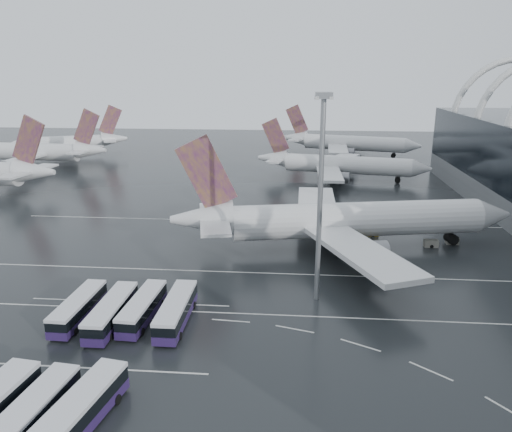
# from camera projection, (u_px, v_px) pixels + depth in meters

# --- Properties ---
(ground) EXTENTS (420.00, 420.00, 0.00)m
(ground) POSITION_uv_depth(u_px,v_px,m) (302.00, 309.00, 67.49)
(ground) COLOR black
(ground) RESTS_ON ground
(lane_marking_near) EXTENTS (120.00, 0.25, 0.01)m
(lane_marking_near) POSITION_uv_depth(u_px,v_px,m) (302.00, 316.00, 65.57)
(lane_marking_near) COLOR silver
(lane_marking_near) RESTS_ON ground
(lane_marking_mid) EXTENTS (120.00, 0.25, 0.01)m
(lane_marking_mid) POSITION_uv_depth(u_px,v_px,m) (302.00, 274.00, 78.96)
(lane_marking_mid) COLOR silver
(lane_marking_mid) RESTS_ON ground
(lane_marking_far) EXTENTS (120.00, 0.25, 0.01)m
(lane_marking_far) POSITION_uv_depth(u_px,v_px,m) (302.00, 223.00, 105.73)
(lane_marking_far) COLOR silver
(lane_marking_far) RESTS_ON ground
(bus_bay_line_south) EXTENTS (28.00, 0.25, 0.01)m
(bus_bay_line_south) POSITION_uv_depth(u_px,v_px,m) (81.00, 368.00, 54.18)
(bus_bay_line_south) COLOR silver
(bus_bay_line_south) RESTS_ON ground
(bus_bay_line_north) EXTENTS (28.00, 0.25, 0.01)m
(bus_bay_line_north) POSITION_uv_depth(u_px,v_px,m) (130.00, 302.00, 69.47)
(bus_bay_line_north) COLOR silver
(bus_bay_line_north) RESTS_ON ground
(airliner_main) EXTENTS (61.87, 53.43, 21.05)m
(airliner_main) POSITION_uv_depth(u_px,v_px,m) (340.00, 221.00, 88.72)
(airliner_main) COLOR silver
(airliner_main) RESTS_ON ground
(airliner_gate_b) EXTENTS (50.49, 44.70, 17.60)m
(airliner_gate_b) POSITION_uv_depth(u_px,v_px,m) (338.00, 165.00, 146.03)
(airliner_gate_b) COLOR silver
(airliner_gate_b) RESTS_ON ground
(airliner_gate_c) EXTENTS (51.73, 47.01, 18.63)m
(airliner_gate_c) POSITION_uv_depth(u_px,v_px,m) (346.00, 143.00, 187.46)
(airliner_gate_c) COLOR silver
(airliner_gate_c) RESTS_ON ground
(jet_remote_mid) EXTENTS (44.52, 35.84, 19.42)m
(jet_remote_mid) POSITION_uv_depth(u_px,v_px,m) (45.00, 152.00, 165.14)
(jet_remote_mid) COLOR silver
(jet_remote_mid) RESTS_ON ground
(jet_remote_far) EXTENTS (41.51, 33.85, 18.71)m
(jet_remote_far) POSITION_uv_depth(u_px,v_px,m) (71.00, 143.00, 186.56)
(jet_remote_far) COLOR silver
(jet_remote_far) RESTS_ON ground
(bus_row_near_a) EXTENTS (3.13, 12.13, 2.97)m
(bus_row_near_a) POSITION_uv_depth(u_px,v_px,m) (79.00, 308.00, 64.30)
(bus_row_near_a) COLOR #251645
(bus_row_near_a) RESTS_ON ground
(bus_row_near_b) EXTENTS (3.10, 12.63, 3.10)m
(bus_row_near_b) POSITION_uv_depth(u_px,v_px,m) (111.00, 312.00, 63.09)
(bus_row_near_b) COLOR #251645
(bus_row_near_b) RESTS_ON ground
(bus_row_near_c) EXTENTS (3.32, 12.22, 2.98)m
(bus_row_near_c) POSITION_uv_depth(u_px,v_px,m) (142.00, 308.00, 64.26)
(bus_row_near_c) COLOR #251645
(bus_row_near_c) RESTS_ON ground
(bus_row_near_d) EXTENTS (3.11, 12.82, 3.15)m
(bus_row_near_d) POSITION_uv_depth(u_px,v_px,m) (176.00, 310.00, 63.37)
(bus_row_near_d) COLOR #251645
(bus_row_near_d) RESTS_ON ground
(bus_row_far_b) EXTENTS (4.18, 12.77, 3.09)m
(bus_row_far_b) POSITION_uv_depth(u_px,v_px,m) (30.00, 417.00, 43.99)
(bus_row_far_b) COLOR #251645
(bus_row_far_b) RESTS_ON ground
(bus_row_far_c) EXTENTS (5.11, 13.42, 3.23)m
(bus_row_far_c) POSITION_uv_depth(u_px,v_px,m) (78.00, 414.00, 44.24)
(bus_row_far_c) COLOR #251645
(bus_row_far_c) RESTS_ON ground
(floodlight_mast) EXTENTS (2.18, 2.18, 28.44)m
(floodlight_mast) POSITION_uv_depth(u_px,v_px,m) (321.00, 175.00, 65.55)
(floodlight_mast) COLOR gray
(floodlight_mast) RESTS_ON ground
(gse_cart_belly_b) EXTENTS (2.44, 1.44, 1.33)m
(gse_cart_belly_b) POSITION_uv_depth(u_px,v_px,m) (431.00, 243.00, 91.12)
(gse_cart_belly_b) COLOR slate
(gse_cart_belly_b) RESTS_ON ground
(gse_cart_belly_c) EXTENTS (2.22, 1.31, 1.21)m
(gse_cart_belly_c) POSITION_uv_depth(u_px,v_px,m) (366.00, 252.00, 87.00)
(gse_cart_belly_c) COLOR #AE8817
(gse_cart_belly_c) RESTS_ON ground
(gse_cart_belly_d) EXTENTS (2.28, 1.35, 1.24)m
(gse_cart_belly_d) POSITION_uv_depth(u_px,v_px,m) (452.00, 241.00, 92.69)
(gse_cart_belly_d) COLOR slate
(gse_cart_belly_d) RESTS_ON ground
(gse_cart_belly_e) EXTENTS (2.20, 1.30, 1.20)m
(gse_cart_belly_e) POSITION_uv_depth(u_px,v_px,m) (373.00, 233.00, 97.23)
(gse_cart_belly_e) COLOR #AE8817
(gse_cart_belly_e) RESTS_ON ground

